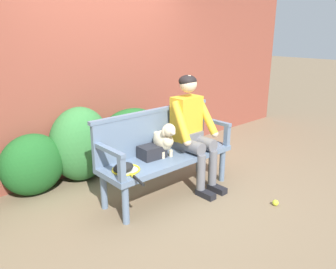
{
  "coord_description": "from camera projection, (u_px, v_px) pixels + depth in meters",
  "views": [
    {
      "loc": [
        -2.37,
        -2.63,
        1.83
      ],
      "look_at": [
        0.0,
        0.0,
        0.72
      ],
      "focal_mm": 35.78,
      "sensor_mm": 36.0,
      "label": 1
    }
  ],
  "objects": [
    {
      "name": "tennis_racket",
      "position": [
        127.0,
        171.0,
        3.36
      ],
      "size": [
        0.35,
        0.58,
        0.03
      ],
      "color": "yellow",
      "rests_on": "garden_bench"
    },
    {
      "name": "dog_on_bench",
      "position": [
        164.0,
        139.0,
        3.71
      ],
      "size": [
        0.23,
        0.4,
        0.4
      ],
      "color": "beige",
      "rests_on": "garden_bench"
    },
    {
      "name": "bench_armrest_right_end",
      "position": [
        219.0,
        127.0,
        4.15
      ],
      "size": [
        0.06,
        0.52,
        0.28
      ],
      "color": "slate",
      "rests_on": "garden_bench"
    },
    {
      "name": "hedge_bush_mid_left",
      "position": [
        132.0,
        137.0,
        4.63
      ],
      "size": [
        1.03,
        0.68,
        0.81
      ],
      "primitive_type": "ellipsoid",
      "color": "#1E5B23",
      "rests_on": "ground"
    },
    {
      "name": "sports_bag",
      "position": [
        152.0,
        152.0,
        3.7
      ],
      "size": [
        0.29,
        0.22,
        0.14
      ],
      "primitive_type": "cube",
      "rotation": [
        0.0,
        0.0,
        -0.06
      ],
      "color": "#232328",
      "rests_on": "garden_bench"
    },
    {
      "name": "garden_bench",
      "position": [
        168.0,
        161.0,
        3.8
      ],
      "size": [
        1.63,
        0.52,
        0.47
      ],
      "color": "slate",
      "rests_on": "ground"
    },
    {
      "name": "hedge_bush_far_right",
      "position": [
        81.0,
        144.0,
        4.16
      ],
      "size": [
        0.78,
        0.63,
        0.94
      ],
      "primitive_type": "ellipsoid",
      "color": "#337538",
      "rests_on": "ground"
    },
    {
      "name": "person_seated",
      "position": [
        191.0,
        127.0,
        3.92
      ],
      "size": [
        0.56,
        0.66,
        1.34
      ],
      "color": "black",
      "rests_on": "ground"
    },
    {
      "name": "brick_garden_fence",
      "position": [
        101.0,
        78.0,
        4.53
      ],
      "size": [
        8.0,
        0.3,
        2.41
      ],
      "primitive_type": "cube",
      "color": "brown",
      "rests_on": "ground"
    },
    {
      "name": "ground_plane",
      "position": [
        168.0,
        193.0,
        3.92
      ],
      "size": [
        40.0,
        40.0,
        0.0
      ],
      "primitive_type": "plane",
      "color": "#7A664C"
    },
    {
      "name": "hedge_bush_far_left",
      "position": [
        33.0,
        165.0,
        3.82
      ],
      "size": [
        0.74,
        0.51,
        0.72
      ],
      "primitive_type": "ellipsoid",
      "color": "#1E5B23",
      "rests_on": "ground"
    },
    {
      "name": "tennis_ball",
      "position": [
        275.0,
        203.0,
        3.63
      ],
      "size": [
        0.07,
        0.07,
        0.07
      ],
      "primitive_type": "sphere",
      "color": "#CCDB33",
      "rests_on": "ground"
    },
    {
      "name": "bench_backrest",
      "position": [
        155.0,
        130.0,
        3.87
      ],
      "size": [
        1.67,
        0.06,
        0.5
      ],
      "color": "slate",
      "rests_on": "garden_bench"
    },
    {
      "name": "bench_armrest_left_end",
      "position": [
        114.0,
        158.0,
        3.16
      ],
      "size": [
        0.06,
        0.52,
        0.28
      ],
      "color": "slate",
      "rests_on": "garden_bench"
    },
    {
      "name": "baseball_glove",
      "position": [
        123.0,
        167.0,
        3.34
      ],
      "size": [
        0.23,
        0.18,
        0.09
      ],
      "primitive_type": "ellipsoid",
      "rotation": [
        0.0,
        0.0,
        0.03
      ],
      "color": "black",
      "rests_on": "garden_bench"
    }
  ]
}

